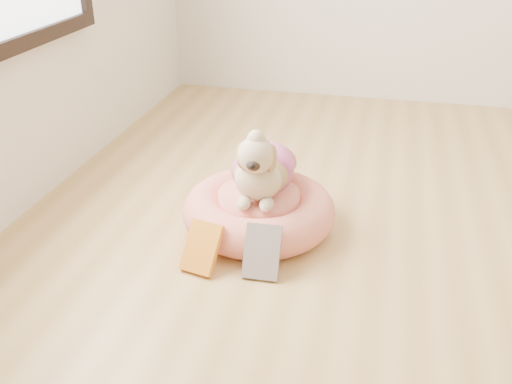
% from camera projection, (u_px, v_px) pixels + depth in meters
% --- Properties ---
extents(pet_bed, '(0.60, 0.60, 0.15)m').
position_uv_depth(pet_bed, '(259.00, 211.00, 2.24)').
color(pet_bed, '#E16358').
rests_on(pet_bed, floor).
extents(dog, '(0.31, 0.43, 0.30)m').
position_uv_depth(dog, '(262.00, 156.00, 2.13)').
color(dog, brown).
rests_on(dog, pet_bed).
extents(book_yellow, '(0.15, 0.15, 0.16)m').
position_uv_depth(book_yellow, '(202.00, 248.00, 1.99)').
color(book_yellow, yellow).
rests_on(book_yellow, floor).
extents(book_white, '(0.13, 0.12, 0.17)m').
position_uv_depth(book_white, '(262.00, 252.00, 1.96)').
color(book_white, silver).
rests_on(book_white, floor).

